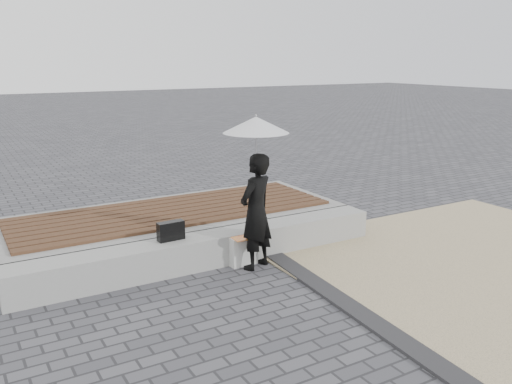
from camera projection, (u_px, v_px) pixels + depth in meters
ground at (273, 312)px, 5.74m from camera, size 80.00×80.00×0.00m
terrazzo_zone at (506, 269)px, 6.88m from camera, size 5.00×5.00×0.02m
edging_band at (359, 312)px, 5.68m from camera, size 0.61×5.20×0.04m
seating_ledge at (208, 249)px, 7.03m from camera, size 5.00×0.45×0.40m
timber_platform at (174, 225)px, 8.03m from camera, size 5.00×2.00×0.40m
timber_decking at (173, 211)px, 7.98m from camera, size 4.60×1.60×0.04m
woman at (256, 212)px, 6.78m from camera, size 0.64×0.55×1.49m
parasol at (256, 125)px, 6.51m from camera, size 0.81×0.81×1.03m
handbag at (171, 231)px, 6.75m from camera, size 0.35×0.14×0.24m
canvas_tote at (243, 251)px, 7.00m from camera, size 0.37×0.17×0.38m
magazine at (245, 237)px, 6.91m from camera, size 0.34×0.26×0.01m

